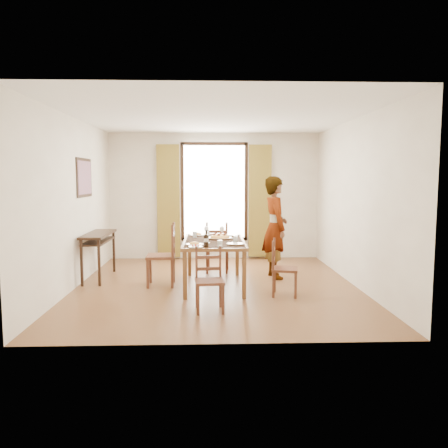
{
  "coord_description": "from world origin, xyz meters",
  "views": [
    {
      "loc": [
        -0.12,
        -6.94,
        1.74
      ],
      "look_at": [
        0.13,
        0.1,
        1.0
      ],
      "focal_mm": 35.0,
      "sensor_mm": 36.0,
      "label": 1
    }
  ],
  "objects_px": {
    "console_table": "(98,240)",
    "man": "(275,227)",
    "dining_table": "(214,244)",
    "pasta_platter": "(220,236)"
  },
  "relations": [
    {
      "from": "console_table",
      "to": "dining_table",
      "type": "relative_size",
      "value": 0.72
    },
    {
      "from": "console_table",
      "to": "dining_table",
      "type": "distance_m",
      "value": 2.08
    },
    {
      "from": "console_table",
      "to": "man",
      "type": "bearing_deg",
      "value": -0.48
    },
    {
      "from": "man",
      "to": "pasta_platter",
      "type": "height_order",
      "value": "man"
    },
    {
      "from": "console_table",
      "to": "man",
      "type": "xyz_separation_m",
      "value": [
        3.07,
        -0.03,
        0.2
      ]
    },
    {
      "from": "dining_table",
      "to": "pasta_platter",
      "type": "distance_m",
      "value": 0.19
    },
    {
      "from": "man",
      "to": "dining_table",
      "type": "bearing_deg",
      "value": 111.14
    },
    {
      "from": "dining_table",
      "to": "pasta_platter",
      "type": "xyz_separation_m",
      "value": [
        0.1,
        0.11,
        0.12
      ]
    },
    {
      "from": "console_table",
      "to": "pasta_platter",
      "type": "bearing_deg",
      "value": -13.22
    },
    {
      "from": "console_table",
      "to": "dining_table",
      "type": "height_order",
      "value": "console_table"
    }
  ]
}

